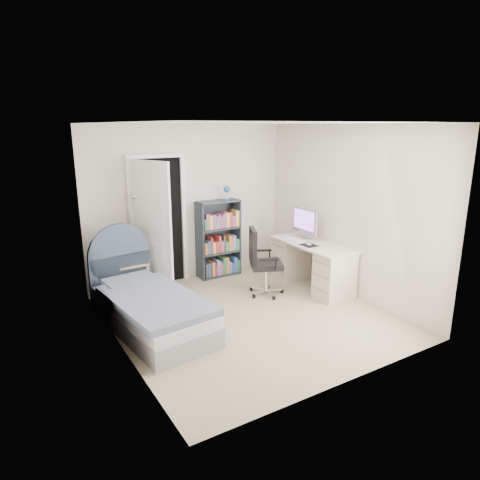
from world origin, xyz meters
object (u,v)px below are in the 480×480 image
nightstand (130,270)px  floor_lamp (134,252)px  bed (149,307)px  bookcase (219,242)px  desk (311,263)px  office_chair (261,259)px

nightstand → floor_lamp: floor_lamp is taller
bed → nightstand: (0.09, 1.06, 0.16)m
floor_lamp → bookcase: bearing=-1.7°
floor_lamp → bookcase: 1.44m
desk → bed: bearing=-179.5°
nightstand → office_chair: office_chair is taller
office_chair → desk: bearing=-11.0°
nightstand → bookcase: bearing=7.2°
bed → bookcase: (1.69, 1.26, 0.32)m
nightstand → bookcase: bookcase is taller
floor_lamp → office_chair: bearing=-35.7°
desk → office_chair: bearing=169.0°
bed → office_chair: bed is taller
bed → desk: bearing=0.5°
floor_lamp → office_chair: size_ratio=1.48×
bed → desk: desk is taller
bookcase → office_chair: 1.08m
floor_lamp → bookcase: (1.44, -0.04, -0.03)m
bed → bookcase: size_ratio=1.32×
bed → office_chair: (1.81, 0.19, 0.29)m
office_chair → floor_lamp: bearing=144.3°
floor_lamp → bookcase: size_ratio=0.99×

